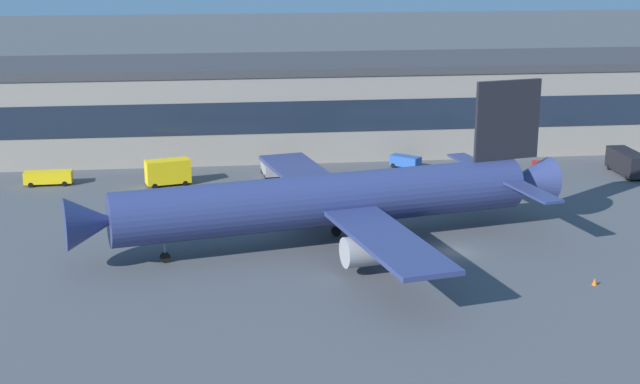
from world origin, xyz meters
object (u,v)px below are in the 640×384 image
object	(u,v)px
baggage_tug	(539,168)
pushback_tractor	(272,168)
belt_loader	(49,177)
follow_me_car	(406,161)
traffic_cone_0	(595,282)
airliner	(332,200)
fuel_truck	(627,161)
stair_truck	(169,171)

from	to	relation	value
baggage_tug	pushback_tractor	xyz separation A→B (m)	(-37.80, 4.77, -0.04)
belt_loader	follow_me_car	bearing A→B (deg)	3.95
pushback_tractor	traffic_cone_0	bearing A→B (deg)	-58.14
belt_loader	airliner	bearing A→B (deg)	-39.58
fuel_truck	stair_truck	xyz separation A→B (m)	(-64.89, 1.63, 0.10)
pushback_tractor	stair_truck	bearing A→B (deg)	-165.73
baggage_tug	belt_loader	xyz separation A→B (m)	(-68.56, 2.99, 0.07)
stair_truck	baggage_tug	bearing A→B (deg)	-1.22
stair_truck	follow_me_car	xyz separation A→B (m)	(34.24, 5.37, -0.89)
baggage_tug	stair_truck	size ratio (longest dim) A/B	0.63
airliner	fuel_truck	xyz separation A→B (m)	(45.89, 25.71, -3.29)
fuel_truck	stair_truck	bearing A→B (deg)	178.56
belt_loader	baggage_tug	bearing A→B (deg)	-2.50
airliner	baggage_tug	bearing A→B (deg)	38.32
fuel_truck	baggage_tug	bearing A→B (deg)	177.63
airliner	belt_loader	xyz separation A→B (m)	(-35.35, 29.23, -4.02)
stair_truck	follow_me_car	world-z (taller)	stair_truck
airliner	fuel_truck	distance (m)	52.70
baggage_tug	follow_me_car	size ratio (longest dim) A/B	0.88
pushback_tractor	airliner	bearing A→B (deg)	-81.58
fuel_truck	follow_me_car	distance (m)	31.45
airliner	traffic_cone_0	world-z (taller)	airliner
belt_loader	follow_me_car	world-z (taller)	belt_loader
baggage_tug	traffic_cone_0	bearing A→B (deg)	-102.14
stair_truck	belt_loader	world-z (taller)	stair_truck
pushback_tractor	belt_loader	bearing A→B (deg)	-176.68
stair_truck	traffic_cone_0	world-z (taller)	stair_truck
stair_truck	belt_loader	distance (m)	16.48
belt_loader	traffic_cone_0	size ratio (longest dim) A/B	9.10
pushback_tractor	traffic_cone_0	size ratio (longest dim) A/B	7.10
pushback_tractor	follow_me_car	world-z (taller)	follow_me_car
stair_truck	fuel_truck	bearing A→B (deg)	-1.44
follow_me_car	pushback_tractor	bearing A→B (deg)	-175.07
pushback_tractor	stair_truck	size ratio (longest dim) A/B	0.79
fuel_truck	traffic_cone_0	bearing A→B (deg)	-117.76
belt_loader	fuel_truck	bearing A→B (deg)	-2.48
baggage_tug	stair_truck	world-z (taller)	stair_truck
stair_truck	follow_me_car	distance (m)	34.67
airliner	follow_me_car	size ratio (longest dim) A/B	12.36
fuel_truck	follow_me_car	xyz separation A→B (m)	(-30.65, 7.01, -0.79)
baggage_tug	belt_loader	world-z (taller)	belt_loader
baggage_tug	belt_loader	distance (m)	68.62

